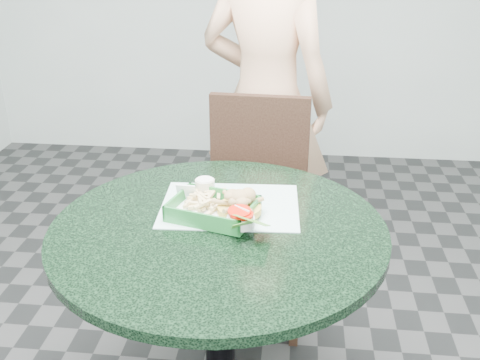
# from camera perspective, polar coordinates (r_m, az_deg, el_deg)

# --- Properties ---
(cafe_table) EXTENTS (0.96, 0.96, 0.75)m
(cafe_table) POSITION_cam_1_polar(r_m,az_deg,el_deg) (1.71, -2.12, -10.20)
(cafe_table) COLOR black
(cafe_table) RESTS_ON floor
(dining_chair) EXTENTS (0.41, 0.41, 0.93)m
(dining_chair) POSITION_cam_1_polar(r_m,az_deg,el_deg) (2.31, 1.72, -1.61)
(dining_chair) COLOR black
(dining_chair) RESTS_ON floor
(diner_person) EXTENTS (0.78, 0.62, 1.86)m
(diner_person) POSITION_cam_1_polar(r_m,az_deg,el_deg) (2.50, 2.70, 10.07)
(diner_person) COLOR #DBA67F
(diner_person) RESTS_ON floor
(placemat) EXTENTS (0.43, 0.33, 0.00)m
(placemat) POSITION_cam_1_polar(r_m,az_deg,el_deg) (1.72, -1.03, -3.22)
(placemat) COLOR silver
(placemat) RESTS_ON cafe_table
(food_basket) EXTENTS (0.24, 0.17, 0.05)m
(food_basket) POSITION_cam_1_polar(r_m,az_deg,el_deg) (1.65, -2.74, -3.85)
(food_basket) COLOR #227933
(food_basket) RESTS_ON placemat
(crab_sandwich) EXTENTS (0.13, 0.13, 0.08)m
(crab_sandwich) POSITION_cam_1_polar(r_m,az_deg,el_deg) (1.65, -0.15, -2.49)
(crab_sandwich) COLOR gold
(crab_sandwich) RESTS_ON food_basket
(fries_pile) EXTENTS (0.14, 0.15, 0.05)m
(fries_pile) POSITION_cam_1_polar(r_m,az_deg,el_deg) (1.68, -4.06, -2.59)
(fries_pile) COLOR #E4C784
(fries_pile) RESTS_ON food_basket
(sauce_ramekin) EXTENTS (0.06, 0.06, 0.03)m
(sauce_ramekin) POSITION_cam_1_polar(r_m,az_deg,el_deg) (1.74, -4.63, -1.17)
(sauce_ramekin) COLOR beige
(sauce_ramekin) RESTS_ON food_basket
(garnish_cup) EXTENTS (0.12, 0.11, 0.05)m
(garnish_cup) POSITION_cam_1_polar(r_m,az_deg,el_deg) (1.58, 0.99, -4.19)
(garnish_cup) COLOR silver
(garnish_cup) RESTS_ON food_basket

